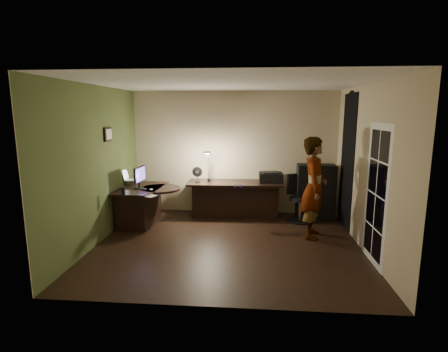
# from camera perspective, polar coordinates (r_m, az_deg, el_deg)

# --- Properties ---
(floor) EXTENTS (4.50, 4.00, 0.01)m
(floor) POSITION_cam_1_polar(r_m,az_deg,el_deg) (6.17, 0.58, -11.04)
(floor) COLOR black
(floor) RESTS_ON ground
(ceiling) EXTENTS (4.50, 4.00, 0.01)m
(ceiling) POSITION_cam_1_polar(r_m,az_deg,el_deg) (5.76, 0.64, 14.94)
(ceiling) COLOR silver
(ceiling) RESTS_ON floor
(wall_back) EXTENTS (4.50, 0.01, 2.70)m
(wall_back) POSITION_cam_1_polar(r_m,az_deg,el_deg) (7.79, 1.69, 3.79)
(wall_back) COLOR #BEAF8B
(wall_back) RESTS_ON floor
(wall_front) EXTENTS (4.50, 0.01, 2.70)m
(wall_front) POSITION_cam_1_polar(r_m,az_deg,el_deg) (3.85, -1.58, -3.16)
(wall_front) COLOR #BEAF8B
(wall_front) RESTS_ON floor
(wall_left) EXTENTS (0.01, 4.00, 2.70)m
(wall_left) POSITION_cam_1_polar(r_m,az_deg,el_deg) (6.38, -20.04, 1.67)
(wall_left) COLOR #BEAF8B
(wall_left) RESTS_ON floor
(wall_right) EXTENTS (0.01, 4.00, 2.70)m
(wall_right) POSITION_cam_1_polar(r_m,az_deg,el_deg) (6.08, 22.33, 1.10)
(wall_right) COLOR #BEAF8B
(wall_right) RESTS_ON floor
(green_wall_overlay) EXTENTS (0.00, 4.00, 2.70)m
(green_wall_overlay) POSITION_cam_1_polar(r_m,az_deg,el_deg) (6.37, -19.92, 1.67)
(green_wall_overlay) COLOR #485A2B
(green_wall_overlay) RESTS_ON floor
(arched_doorway) EXTENTS (0.01, 0.90, 2.60)m
(arched_doorway) POSITION_cam_1_polar(r_m,az_deg,el_deg) (7.17, 19.47, 2.21)
(arched_doorway) COLOR black
(arched_doorway) RESTS_ON floor
(french_door) EXTENTS (0.02, 0.92, 2.10)m
(french_door) POSITION_cam_1_polar(r_m,az_deg,el_deg) (5.61, 23.59, -2.83)
(french_door) COLOR white
(french_door) RESTS_ON floor
(framed_picture) EXTENTS (0.04, 0.30, 0.25)m
(framed_picture) POSITION_cam_1_polar(r_m,az_deg,el_deg) (6.72, -18.43, 6.48)
(framed_picture) COLOR black
(framed_picture) RESTS_ON wall_left
(desk_left) EXTENTS (0.86, 1.34, 0.75)m
(desk_left) POSITION_cam_1_polar(r_m,az_deg,el_deg) (7.31, -13.33, -4.72)
(desk_left) COLOR black
(desk_left) RESTS_ON floor
(desk_right) EXTENTS (2.05, 0.76, 0.76)m
(desk_right) POSITION_cam_1_polar(r_m,az_deg,el_deg) (7.60, 1.80, -3.82)
(desk_right) COLOR black
(desk_right) RESTS_ON floor
(cabinet) EXTENTS (0.78, 0.39, 1.17)m
(cabinet) POSITION_cam_1_polar(r_m,az_deg,el_deg) (7.61, 14.72, -2.56)
(cabinet) COLOR black
(cabinet) RESTS_ON floor
(laptop_stand) EXTENTS (0.25, 0.21, 0.10)m
(laptop_stand) POSITION_cam_1_polar(r_m,az_deg,el_deg) (7.53, -14.93, -1.03)
(laptop_stand) COLOR silver
(laptop_stand) RESTS_ON desk_left
(laptop) EXTENTS (0.36, 0.34, 0.23)m
(laptop) POSITION_cam_1_polar(r_m,az_deg,el_deg) (7.48, -14.70, 0.18)
(laptop) COLOR silver
(laptop) RESTS_ON laptop_stand
(monitor) EXTENTS (0.14, 0.49, 0.32)m
(monitor) POSITION_cam_1_polar(r_m,az_deg,el_deg) (7.10, -13.71, -0.74)
(monitor) COLOR black
(monitor) RESTS_ON desk_left
(mouse) EXTENTS (0.08, 0.10, 0.03)m
(mouse) POSITION_cam_1_polar(r_m,az_deg,el_deg) (6.92, -11.81, -2.16)
(mouse) COLOR silver
(mouse) RESTS_ON desk_left
(phone) EXTENTS (0.11, 0.16, 0.01)m
(phone) POSITION_cam_1_polar(r_m,az_deg,el_deg) (7.02, -12.80, -2.12)
(phone) COLOR black
(phone) RESTS_ON desk_left
(pen) EXTENTS (0.09, 0.11, 0.01)m
(pen) POSITION_cam_1_polar(r_m,az_deg,el_deg) (6.63, -10.80, -2.78)
(pen) COLOR black
(pen) RESTS_ON desk_left
(speaker) EXTENTS (0.07, 0.07, 0.17)m
(speaker) POSITION_cam_1_polar(r_m,az_deg,el_deg) (6.52, -16.13, -2.50)
(speaker) COLOR black
(speaker) RESTS_ON desk_left
(notepad) EXTENTS (0.20, 0.23, 0.01)m
(notepad) POSITION_cam_1_polar(r_m,az_deg,el_deg) (6.43, -11.79, -3.23)
(notepad) COLOR silver
(notepad) RESTS_ON desk_left
(desk_fan) EXTENTS (0.22, 0.12, 0.33)m
(desk_fan) POSITION_cam_1_polar(r_m,az_deg,el_deg) (7.47, -4.36, 0.26)
(desk_fan) COLOR black
(desk_fan) RESTS_ON desk_right
(headphones) EXTENTS (0.18, 0.11, 0.08)m
(headphones) POSITION_cam_1_polar(r_m,az_deg,el_deg) (6.91, 2.34, -1.62)
(headphones) COLOR navy
(headphones) RESTS_ON desk_right
(printer) EXTENTS (0.50, 0.40, 0.22)m
(printer) POSITION_cam_1_polar(r_m,az_deg,el_deg) (7.56, 7.65, -0.12)
(printer) COLOR black
(printer) RESTS_ON desk_right
(desk_lamp) EXTENTS (0.30, 0.38, 0.73)m
(desk_lamp) POSITION_cam_1_polar(r_m,az_deg,el_deg) (7.50, -2.49, 1.87)
(desk_lamp) COLOR black
(desk_lamp) RESTS_ON desk_right
(office_chair) EXTENTS (0.70, 0.70, 0.97)m
(office_chair) POSITION_cam_1_polar(r_m,az_deg,el_deg) (7.41, 12.38, -3.60)
(office_chair) COLOR black
(office_chair) RESTS_ON floor
(person) EXTENTS (0.55, 0.72, 1.83)m
(person) POSITION_cam_1_polar(r_m,az_deg,el_deg) (6.46, 14.47, -1.87)
(person) COLOR #D8A88C
(person) RESTS_ON floor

